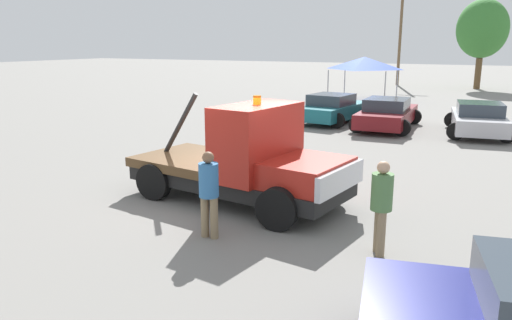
{
  "coord_description": "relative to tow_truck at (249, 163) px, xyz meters",
  "views": [
    {
      "loc": [
        5.5,
        -9.95,
        3.69
      ],
      "look_at": [
        0.5,
        0.0,
        1.05
      ],
      "focal_mm": 35.0,
      "sensor_mm": 36.0,
      "label": 1
    }
  ],
  "objects": [
    {
      "name": "ground_plane",
      "position": [
        -0.33,
        0.05,
        -0.98
      ],
      "size": [
        160.0,
        160.0,
        0.0
      ],
      "primitive_type": "plane",
      "color": "gray"
    },
    {
      "name": "parked_car_maroon",
      "position": [
        0.58,
        11.91,
        -0.33
      ],
      "size": [
        2.62,
        4.93,
        1.34
      ],
      "rotation": [
        0.0,
        0.0,
        1.6
      ],
      "color": "maroon",
      "rests_on": "ground"
    },
    {
      "name": "utility_pole",
      "position": [
        -3.57,
        35.07,
        3.54
      ],
      "size": [
        2.2,
        0.24,
        8.52
      ],
      "color": "brown",
      "rests_on": "ground"
    },
    {
      "name": "tow_truck",
      "position": [
        0.0,
        0.0,
        0.0
      ],
      "size": [
        5.59,
        2.93,
        2.54
      ],
      "rotation": [
        0.0,
        0.0,
        -0.15
      ],
      "color": "black",
      "rests_on": "ground"
    },
    {
      "name": "parked_car_teal",
      "position": [
        -2.09,
        12.55,
        -0.33
      ],
      "size": [
        2.89,
        4.67,
        1.34
      ],
      "rotation": [
        0.0,
        0.0,
        1.44
      ],
      "color": "#196670",
      "rests_on": "ground"
    },
    {
      "name": "person_near_truck",
      "position": [
        3.4,
        -1.5,
        0.01
      ],
      "size": [
        0.38,
        0.38,
        1.7
      ],
      "rotation": [
        0.0,
        0.0,
        0.46
      ],
      "color": "#847051",
      "rests_on": "ground"
    },
    {
      "name": "person_at_hood",
      "position": [
        0.3,
        -2.2,
        0.0
      ],
      "size": [
        0.38,
        0.38,
        1.7
      ],
      "rotation": [
        0.0,
        0.0,
        4.72
      ],
      "color": "#847051",
      "rests_on": "ground"
    },
    {
      "name": "canopy_tent_blue",
      "position": [
        -3.14,
        21.96,
        1.41
      ],
      "size": [
        3.62,
        3.62,
        2.78
      ],
      "color": "#9E9EA3",
      "rests_on": "ground"
    },
    {
      "name": "parked_car_silver",
      "position": [
        4.23,
        12.07,
        -0.33
      ],
      "size": [
        2.89,
        4.73,
        1.34
      ],
      "rotation": [
        0.0,
        0.0,
        1.71
      ],
      "color": "#B7B7BC",
      "rests_on": "ground"
    },
    {
      "name": "tree_left",
      "position": [
        2.9,
        34.21,
        3.7
      ],
      "size": [
        3.91,
        3.91,
        6.98
      ],
      "color": "brown",
      "rests_on": "ground"
    }
  ]
}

